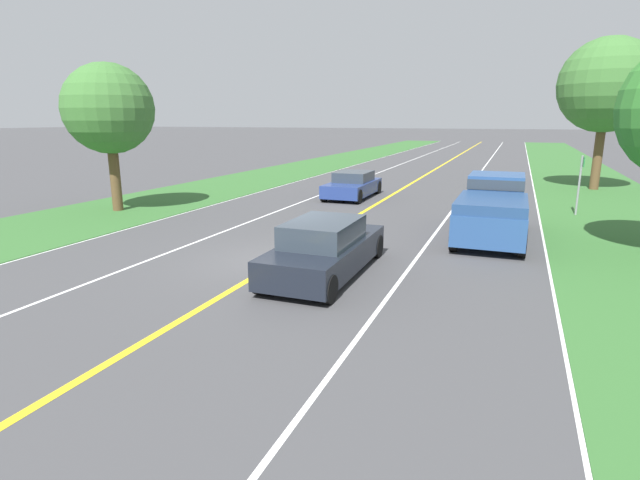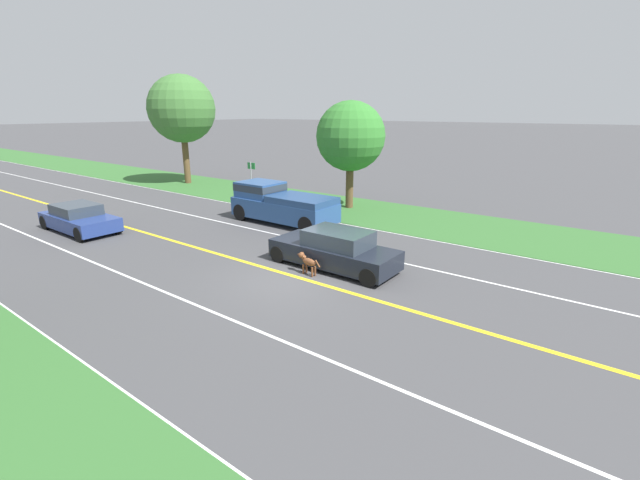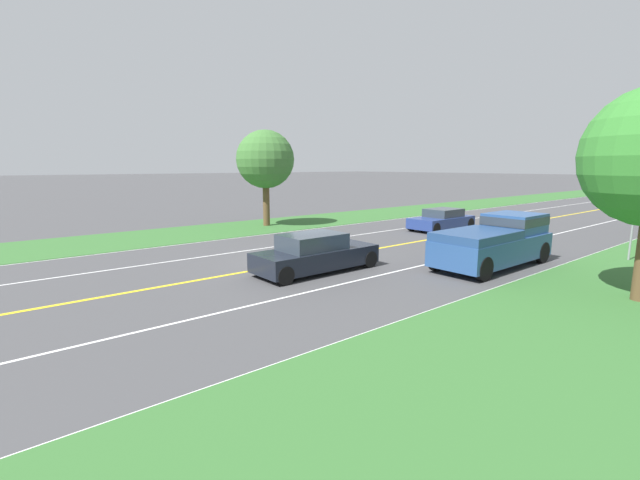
{
  "view_description": "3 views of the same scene",
  "coord_description": "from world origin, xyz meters",
  "px_view_note": "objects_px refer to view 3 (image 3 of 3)",
  "views": [
    {
      "loc": [
        5.91,
        -11.97,
        3.87
      ],
      "look_at": [
        1.47,
        -0.6,
        0.9
      ],
      "focal_mm": 28.0,
      "sensor_mm": 36.0,
      "label": 1
    },
    {
      "loc": [
        -10.53,
        -8.98,
        5.54
      ],
      "look_at": [
        0.84,
        -0.44,
        1.21
      ],
      "focal_mm": 24.0,
      "sensor_mm": 36.0,
      "label": 2
    },
    {
      "loc": [
        13.63,
        -10.2,
        3.87
      ],
      "look_at": [
        1.85,
        -0.53,
        1.22
      ],
      "focal_mm": 24.0,
      "sensor_mm": 36.0,
      "label": 3
    }
  ],
  "objects_px": {
    "pickup_truck": "(496,241)",
    "oncoming_car": "(442,220)",
    "ego_car": "(315,254)",
    "street_sign": "(633,224)",
    "dog": "(305,253)",
    "roadside_tree_left_near": "(265,160)"
  },
  "relations": [
    {
      "from": "pickup_truck",
      "to": "ego_car",
      "type": "bearing_deg",
      "value": -121.8
    },
    {
      "from": "ego_car",
      "to": "pickup_truck",
      "type": "bearing_deg",
      "value": 58.2
    },
    {
      "from": "pickup_truck",
      "to": "oncoming_car",
      "type": "distance_m",
      "value": 9.56
    },
    {
      "from": "oncoming_car",
      "to": "roadside_tree_left_near",
      "type": "height_order",
      "value": "roadside_tree_left_near"
    },
    {
      "from": "oncoming_car",
      "to": "street_sign",
      "type": "bearing_deg",
      "value": 172.49
    },
    {
      "from": "ego_car",
      "to": "street_sign",
      "type": "xyz_separation_m",
      "value": [
        6.8,
        11.2,
        0.88
      ]
    },
    {
      "from": "dog",
      "to": "oncoming_car",
      "type": "height_order",
      "value": "oncoming_car"
    },
    {
      "from": "dog",
      "to": "pickup_truck",
      "type": "relative_size",
      "value": 0.2
    },
    {
      "from": "ego_car",
      "to": "oncoming_car",
      "type": "xyz_separation_m",
      "value": [
        -3.26,
        12.53,
        -0.05
      ]
    },
    {
      "from": "street_sign",
      "to": "pickup_truck",
      "type": "bearing_deg",
      "value": -120.63
    },
    {
      "from": "roadside_tree_left_near",
      "to": "street_sign",
      "type": "height_order",
      "value": "roadside_tree_left_near"
    },
    {
      "from": "dog",
      "to": "oncoming_car",
      "type": "xyz_separation_m",
      "value": [
        -2.13,
        12.16,
        0.13
      ]
    },
    {
      "from": "dog",
      "to": "roadside_tree_left_near",
      "type": "xyz_separation_m",
      "value": [
        -10.41,
        4.81,
        3.77
      ]
    },
    {
      "from": "pickup_truck",
      "to": "oncoming_car",
      "type": "bearing_deg",
      "value": 137.16
    },
    {
      "from": "oncoming_car",
      "to": "roadside_tree_left_near",
      "type": "relative_size",
      "value": 0.72
    },
    {
      "from": "pickup_truck",
      "to": "roadside_tree_left_near",
      "type": "xyz_separation_m",
      "value": [
        -15.28,
        -0.85,
        3.25
      ]
    },
    {
      "from": "pickup_truck",
      "to": "street_sign",
      "type": "distance_m",
      "value": 6.03
    },
    {
      "from": "ego_car",
      "to": "roadside_tree_left_near",
      "type": "relative_size",
      "value": 0.78
    },
    {
      "from": "dog",
      "to": "roadside_tree_left_near",
      "type": "bearing_deg",
      "value": 162.64
    },
    {
      "from": "ego_car",
      "to": "oncoming_car",
      "type": "distance_m",
      "value": 12.94
    },
    {
      "from": "pickup_truck",
      "to": "street_sign",
      "type": "xyz_separation_m",
      "value": [
        3.06,
        5.17,
        0.54
      ]
    },
    {
      "from": "dog",
      "to": "roadside_tree_left_near",
      "type": "distance_m",
      "value": 12.07
    }
  ]
}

